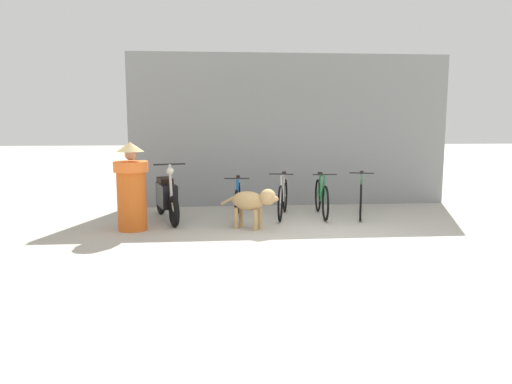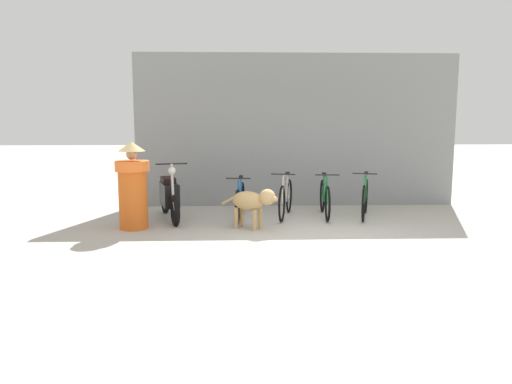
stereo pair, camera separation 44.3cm
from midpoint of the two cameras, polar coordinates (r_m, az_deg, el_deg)
ground_plane at (r=7.83m, az=9.19°, el=-5.91°), size 60.00×60.00×0.00m
shop_wall_back at (r=11.14m, az=5.76°, el=7.00°), size 7.06×0.20×3.33m
bicycle_0 at (r=9.64m, az=-0.52°, el=-1.03°), size 0.46×1.71×0.84m
bicycle_1 at (r=9.82m, az=4.70°, el=-0.73°), size 0.53×1.65×0.90m
bicycle_2 at (r=9.95m, az=9.14°, el=-0.74°), size 0.46×1.67×0.88m
bicycle_3 at (r=10.04m, az=13.58°, el=-0.71°), size 0.59×1.61×0.91m
motorcycle at (r=9.65m, az=-8.56°, el=-0.56°), size 0.69×1.83×1.12m
stray_dog at (r=8.68m, az=1.08°, el=-1.08°), size 1.00×0.72×0.73m
person_in_robes at (r=8.90m, az=-12.53°, el=0.73°), size 0.82×0.82×1.53m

